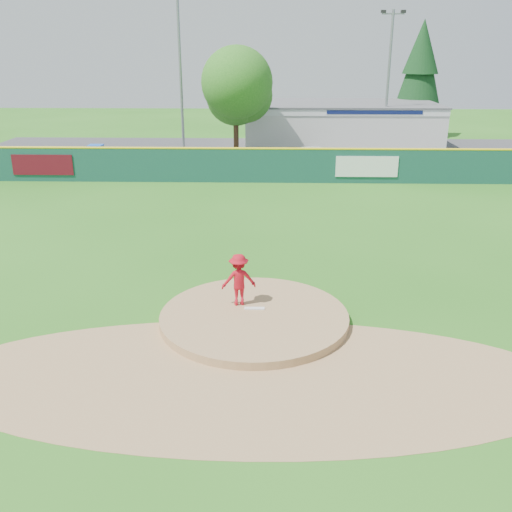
{
  "coord_description": "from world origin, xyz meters",
  "views": [
    {
      "loc": [
        0.46,
        -14.99,
        7.59
      ],
      "look_at": [
        0.0,
        2.0,
        1.3
      ],
      "focal_mm": 40.0,
      "sensor_mm": 36.0,
      "label": 1
    }
  ],
  "objects_px": {
    "van": "(319,159)",
    "light_pole_left": "(180,69)",
    "light_pole_right": "(388,75)",
    "pool_building_grp": "(340,124)",
    "playground_slide": "(96,156)",
    "deciduous_tree": "(236,93)",
    "pitcher": "(239,280)",
    "conifer_tree": "(420,71)"
  },
  "relations": [
    {
      "from": "van",
      "to": "deciduous_tree",
      "type": "xyz_separation_m",
      "value": [
        -5.55,
        3.41,
        3.79
      ]
    },
    {
      "from": "pitcher",
      "to": "van",
      "type": "distance_m",
      "value": 21.33
    },
    {
      "from": "light_pole_left",
      "to": "pool_building_grp",
      "type": "bearing_deg",
      "value": 22.6
    },
    {
      "from": "van",
      "to": "conifer_tree",
      "type": "xyz_separation_m",
      "value": [
        9.45,
        14.41,
        4.78
      ]
    },
    {
      "from": "pitcher",
      "to": "deciduous_tree",
      "type": "relative_size",
      "value": 0.22
    },
    {
      "from": "pool_building_grp",
      "to": "light_pole_right",
      "type": "height_order",
      "value": "light_pole_right"
    },
    {
      "from": "playground_slide",
      "to": "conifer_tree",
      "type": "relative_size",
      "value": 0.27
    },
    {
      "from": "playground_slide",
      "to": "light_pole_left",
      "type": "xyz_separation_m",
      "value": [
        5.21,
        4.43,
        5.33
      ]
    },
    {
      "from": "pool_building_grp",
      "to": "light_pole_left",
      "type": "bearing_deg",
      "value": -157.4
    },
    {
      "from": "pitcher",
      "to": "conifer_tree",
      "type": "bearing_deg",
      "value": -122.02
    },
    {
      "from": "playground_slide",
      "to": "light_pole_right",
      "type": "height_order",
      "value": "light_pole_right"
    },
    {
      "from": "pool_building_grp",
      "to": "light_pole_right",
      "type": "relative_size",
      "value": 1.52
    },
    {
      "from": "deciduous_tree",
      "to": "light_pole_left",
      "type": "relative_size",
      "value": 0.67
    },
    {
      "from": "playground_slide",
      "to": "light_pole_right",
      "type": "distance_m",
      "value": 21.75
    },
    {
      "from": "deciduous_tree",
      "to": "conifer_tree",
      "type": "xyz_separation_m",
      "value": [
        15.0,
        11.0,
        0.99
      ]
    },
    {
      "from": "pool_building_grp",
      "to": "deciduous_tree",
      "type": "height_order",
      "value": "deciduous_tree"
    },
    {
      "from": "light_pole_left",
      "to": "light_pole_right",
      "type": "relative_size",
      "value": 1.1
    },
    {
      "from": "light_pole_left",
      "to": "light_pole_right",
      "type": "height_order",
      "value": "light_pole_left"
    },
    {
      "from": "pitcher",
      "to": "light_pole_right",
      "type": "height_order",
      "value": "light_pole_right"
    },
    {
      "from": "light_pole_right",
      "to": "light_pole_left",
      "type": "bearing_deg",
      "value": -172.41
    },
    {
      "from": "pitcher",
      "to": "playground_slide",
      "type": "bearing_deg",
      "value": -75.06
    },
    {
      "from": "pool_building_grp",
      "to": "playground_slide",
      "type": "bearing_deg",
      "value": -151.31
    },
    {
      "from": "van",
      "to": "pool_building_grp",
      "type": "xyz_separation_m",
      "value": [
        2.45,
        10.4,
        0.9
      ]
    },
    {
      "from": "pool_building_grp",
      "to": "conifer_tree",
      "type": "bearing_deg",
      "value": 29.78
    },
    {
      "from": "pitcher",
      "to": "deciduous_tree",
      "type": "height_order",
      "value": "deciduous_tree"
    },
    {
      "from": "van",
      "to": "light_pole_left",
      "type": "bearing_deg",
      "value": 54.86
    },
    {
      "from": "conifer_tree",
      "to": "light_pole_right",
      "type": "relative_size",
      "value": 0.95
    },
    {
      "from": "van",
      "to": "deciduous_tree",
      "type": "bearing_deg",
      "value": 52.83
    },
    {
      "from": "van",
      "to": "light_pole_right",
      "type": "height_order",
      "value": "light_pole_right"
    },
    {
      "from": "playground_slide",
      "to": "light_pole_right",
      "type": "xyz_separation_m",
      "value": [
        20.21,
        6.43,
        4.83
      ]
    },
    {
      "from": "pitcher",
      "to": "deciduous_tree",
      "type": "distance_m",
      "value": 24.65
    },
    {
      "from": "deciduous_tree",
      "to": "van",
      "type": "bearing_deg",
      "value": -31.55
    },
    {
      "from": "pool_building_grp",
      "to": "light_pole_left",
      "type": "xyz_separation_m",
      "value": [
        -12.0,
        -4.99,
        4.39
      ]
    },
    {
      "from": "pitcher",
      "to": "light_pole_right",
      "type": "bearing_deg",
      "value": -119.64
    },
    {
      "from": "pitcher",
      "to": "light_pole_right",
      "type": "relative_size",
      "value": 0.16
    },
    {
      "from": "van",
      "to": "playground_slide",
      "type": "bearing_deg",
      "value": 80.58
    },
    {
      "from": "light_pole_left",
      "to": "light_pole_right",
      "type": "distance_m",
      "value": 15.14
    },
    {
      "from": "pool_building_grp",
      "to": "deciduous_tree",
      "type": "bearing_deg",
      "value": -138.84
    },
    {
      "from": "pitcher",
      "to": "light_pole_left",
      "type": "relative_size",
      "value": 0.14
    },
    {
      "from": "playground_slide",
      "to": "deciduous_tree",
      "type": "xyz_separation_m",
      "value": [
        9.21,
        2.43,
        3.84
      ]
    },
    {
      "from": "deciduous_tree",
      "to": "light_pole_right",
      "type": "relative_size",
      "value": 0.74
    },
    {
      "from": "pool_building_grp",
      "to": "van",
      "type": "bearing_deg",
      "value": -103.26
    }
  ]
}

